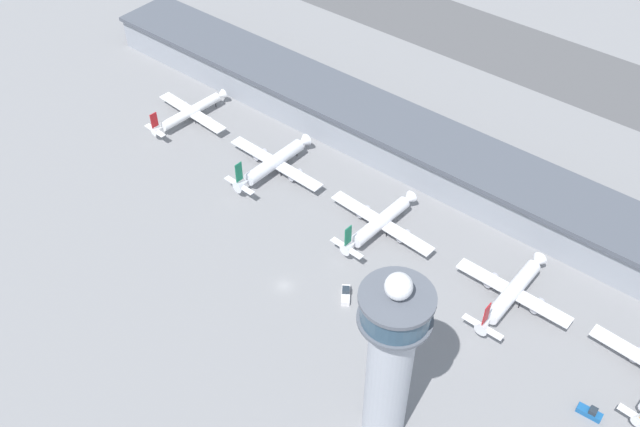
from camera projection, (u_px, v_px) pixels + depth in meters
name	position (u px, v px, depth m)	size (l,w,h in m)	color
ground_plane	(284.00, 286.00, 205.61)	(1000.00, 1000.00, 0.00)	gray
terminal_building	(419.00, 149.00, 240.11)	(277.55, 25.00, 13.97)	#9399A3
runway_strip	(535.00, 58.00, 294.77)	(416.32, 44.00, 0.01)	#515154
control_tower	(390.00, 357.00, 154.29)	(15.80, 15.80, 54.36)	#ADB2BC
airplane_gate_alpha	(190.00, 112.00, 260.67)	(33.33, 33.60, 11.38)	white
airplane_gate_bravo	(274.00, 163.00, 239.34)	(39.22, 34.03, 13.59)	silver
airplane_gate_charlie	(380.00, 222.00, 218.61)	(37.99, 32.88, 12.97)	white
airplane_gate_delta	(512.00, 292.00, 198.08)	(34.76, 33.85, 13.49)	white
service_truck_catering	(346.00, 294.00, 201.86)	(5.79, 6.79, 3.13)	black
service_truck_fuel	(590.00, 413.00, 174.81)	(6.27, 2.60, 2.97)	black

